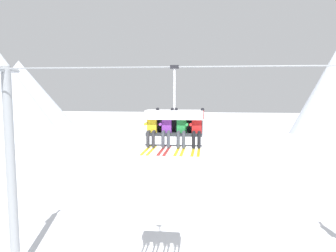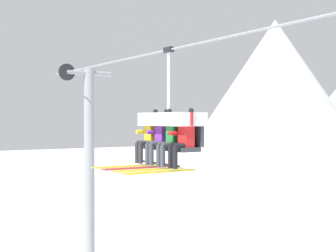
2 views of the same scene
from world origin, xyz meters
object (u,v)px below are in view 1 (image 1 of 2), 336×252
lift_tower_near (11,168)px  skier_purple (167,127)px  skier_yellow (152,127)px  chairlift_chair (175,119)px  skier_red (197,128)px  skier_green (181,128)px

lift_tower_near → skier_purple: lift_tower_near is taller
lift_tower_near → skier_yellow: (5.70, -0.92, 1.78)m
skier_purple → skier_yellow: bearing=180.0°
skier_purple → lift_tower_near: bearing=171.5°
chairlift_chair → skier_red: size_ratio=1.55×
skier_yellow → skier_purple: 0.50m
skier_green → skier_red: size_ratio=1.00×
skier_green → skier_yellow: bearing=180.0°
lift_tower_near → chairlift_chair: size_ratio=3.20×
skier_yellow → skier_purple: same height
skier_red → skier_purple: bearing=180.0°
lift_tower_near → skier_green: 6.98m
skier_yellow → skier_red: (1.49, 0.00, 0.00)m
chairlift_chair → skier_yellow: 0.82m
lift_tower_near → chairlift_chair: lift_tower_near is taller
skier_yellow → skier_green: 0.99m
skier_purple → chairlift_chair: bearing=41.1°
chairlift_chair → skier_yellow: chairlift_chair is taller
chairlift_chair → skier_green: chairlift_chair is taller
skier_yellow → skier_red: 1.49m
skier_green → chairlift_chair: bearing=138.9°
chairlift_chair → skier_red: chairlift_chair is taller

